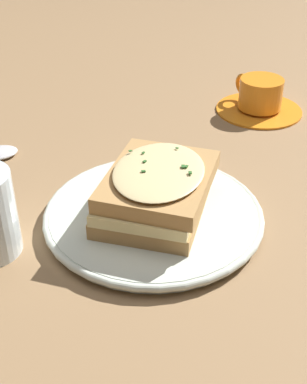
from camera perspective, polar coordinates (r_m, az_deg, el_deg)
The scene contains 4 objects.
ground_plane at distance 0.67m, azimuth 1.95°, elevation -3.07°, with size 2.40×2.40×0.00m, color olive.
dinner_plate at distance 0.66m, azimuth 0.00°, elevation -2.45°, with size 0.27×0.27×0.02m.
sandwich at distance 0.64m, azimuth 0.24°, elevation 0.31°, with size 0.18×0.17×0.06m.
teacup_with_saucer at distance 0.95m, azimuth 11.27°, elevation 9.78°, with size 0.15×0.15×0.06m.
Camera 1 is at (0.53, -0.05, 0.40)m, focal length 50.00 mm.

